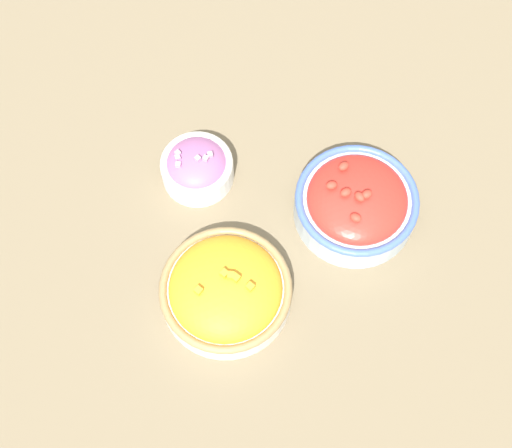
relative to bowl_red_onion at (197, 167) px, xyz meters
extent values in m
plane|color=#75664C|center=(-0.06, 0.12, -0.03)|extent=(3.00, 3.00, 0.00)
cylinder|color=white|center=(0.00, 0.00, -0.01)|extent=(0.11, 0.11, 0.04)
torus|color=silver|center=(0.00, 0.00, 0.01)|extent=(0.11, 0.11, 0.01)
ellipsoid|color=#9E5B8E|center=(0.00, 0.00, 0.01)|extent=(0.09, 0.09, 0.04)
cube|color=#C699C1|center=(0.03, -0.01, 0.03)|extent=(0.01, 0.01, 0.01)
cube|color=#C699C1|center=(-0.01, 0.01, 0.03)|extent=(0.01, 0.01, 0.01)
cube|color=#C699C1|center=(-0.02, 0.00, 0.03)|extent=(0.01, 0.01, 0.01)
cube|color=#C699C1|center=(0.03, 0.00, 0.03)|extent=(0.01, 0.01, 0.01)
cube|color=#C699C1|center=(0.02, -0.01, 0.03)|extent=(0.01, 0.01, 0.01)
cube|color=#C699C1|center=(0.00, 0.01, 0.03)|extent=(0.01, 0.01, 0.01)
cylinder|color=#B2C1CC|center=(-0.21, 0.14, -0.01)|extent=(0.19, 0.19, 0.05)
torus|color=#4766B7|center=(-0.21, 0.14, 0.02)|extent=(0.19, 0.19, 0.01)
ellipsoid|color=red|center=(-0.21, 0.14, 0.02)|extent=(0.15, 0.15, 0.05)
ellipsoid|color=red|center=(-0.20, 0.09, 0.04)|extent=(0.02, 0.02, 0.01)
ellipsoid|color=red|center=(-0.18, 0.11, 0.04)|extent=(0.02, 0.01, 0.01)
ellipsoid|color=red|center=(-0.21, 0.15, 0.05)|extent=(0.02, 0.02, 0.01)
ellipsoid|color=red|center=(-0.19, 0.13, 0.05)|extent=(0.02, 0.01, 0.01)
ellipsoid|color=red|center=(-0.19, 0.17, 0.04)|extent=(0.02, 0.02, 0.01)
ellipsoid|color=red|center=(-0.22, 0.14, 0.05)|extent=(0.02, 0.02, 0.01)
cylinder|color=silver|center=(0.01, 0.21, -0.01)|extent=(0.19, 0.19, 0.04)
torus|color=#997A4C|center=(0.01, 0.21, 0.01)|extent=(0.19, 0.19, 0.01)
ellipsoid|color=orange|center=(0.01, 0.21, 0.01)|extent=(0.16, 0.16, 0.06)
cube|color=#F4A828|center=(0.01, 0.20, 0.04)|extent=(0.01, 0.01, 0.01)
cube|color=#F4A828|center=(0.00, 0.20, 0.04)|extent=(0.01, 0.01, 0.01)
cube|color=#F4A828|center=(0.05, 0.21, 0.04)|extent=(0.01, 0.01, 0.01)
cube|color=#F4A828|center=(-0.02, 0.23, 0.04)|extent=(0.01, 0.01, 0.01)
cube|color=#F4A828|center=(0.00, 0.21, 0.04)|extent=(0.01, 0.01, 0.01)
camera|label=1|loc=(0.08, 0.54, 0.97)|focal=50.00mm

